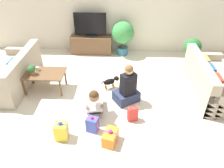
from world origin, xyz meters
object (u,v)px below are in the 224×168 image
Objects in this scene: sofa_right at (211,82)px; person_sitting at (127,88)px; coffee_table at (44,75)px; potted_plant_back_right at (123,34)px; potted_plant_corner_right at (192,48)px; tabletop_plant at (32,70)px; sofa_left at (13,75)px; gift_box_b at (110,137)px; mug at (38,69)px; gift_bag_a at (133,114)px; gift_box_c at (61,131)px; tv_console at (91,45)px; dog at (111,81)px; tv at (90,26)px; person_kneeling at (94,101)px; gift_box_a at (92,124)px.

sofa_right is 2.02m from person_sitting.
coffee_table is 0.92× the size of potted_plant_back_right.
potted_plant_corner_right is 3.65× the size of tabletop_plant.
sofa_left is at bearing -145.16° from potted_plant_back_right.
coffee_table is 2.42× the size of gift_box_b.
mug is at bearing 147.48° from coffee_table.
potted_plant_back_right is 3.13× the size of gift_bag_a.
gift_box_c is 1.81× the size of tabletop_plant.
tv_console reaches higher than dog.
gift_box_c is (0.75, -1.52, -0.24)m from coffee_table.
dog is (-0.38, 0.51, -0.16)m from person_sitting.
tabletop_plant is (-1.08, -2.15, 0.31)m from tv_console.
tv is 3.02m from potted_plant_corner_right.
potted_plant_back_right reaches higher than sofa_right.
sofa_right is 4.09m from mug.
person_kneeling is 1.99× the size of gift_box_b.
gift_bag_a reaches higher than dog.
person_sitting is 1.27m from gift_box_b.
tv is 3.67m from gift_box_c.
gift_bag_a is (2.06, -0.98, -0.26)m from coffee_table.
person_sitting is at bearing -65.62° from tv.
sofa_right reaches higher than tabletop_plant.
coffee_table is 1.19× the size of potted_plant_corner_right.
tv is (1.69, 1.91, 0.60)m from sofa_left.
tv is 8.09× the size of mug.
gift_bag_a is at bearing 55.27° from gift_box_b.
gift_box_c is at bearing -91.51° from tv.
tv_console is at bearing 138.51° from sofa_left.
tabletop_plant is at bearing 92.19° from sofa_right.
sofa_right reaches higher than gift_box_b.
person_sitting is (1.11, -2.44, 0.07)m from tv_console.
sofa_right reaches higher than person_kneeling.
tabletop_plant is at bearing 141.34° from gift_box_b.
potted_plant_back_right is 2.92m from person_kneeling.
tabletop_plant is at bearing -40.27° from person_sitting.
potted_plant_back_right is 3.74m from gift_box_c.
tv_console reaches higher than gift_bag_a.
gift_box_a is 2.02m from tabletop_plant.
person_sitting is (2.80, -0.53, 0.07)m from sofa_left.
sofa_right is 2.14m from gift_bag_a.
mug is (-2.12, 0.47, 0.16)m from person_sitting.
tabletop_plant is at bearing -116.79° from tv_console.
dog is at bearing 6.83° from tabletop_plant.
potted_plant_back_right reaches higher than potted_plant_corner_right.
potted_plant_corner_right is 4.16m from mug.
coffee_table is (0.85, -0.17, 0.13)m from sofa_left.
potted_plant_back_right is at bearing 48.00° from coffee_table.
gift_bag_a is (1.22, -3.06, -0.73)m from tv.
gift_box_c is at bearing 116.99° from sofa_right.
potted_plant_corner_right is (4.62, 1.25, 0.25)m from sofa_left.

